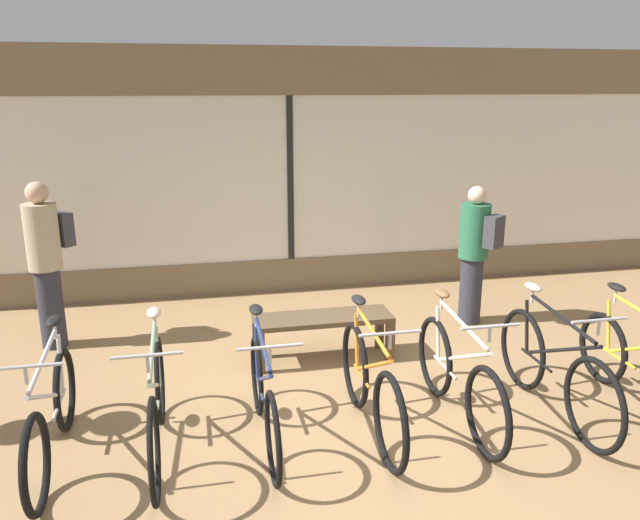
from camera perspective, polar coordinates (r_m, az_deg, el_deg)
The scene contains 12 objects.
ground_plane at distance 5.45m, azimuth 3.71°, elevation -14.37°, with size 24.00×24.00×0.00m, color #99754C.
shop_back_wall at distance 8.26m, azimuth -2.76°, elevation 8.13°, with size 12.00×0.08×3.20m.
bicycle_far_left at distance 5.12m, azimuth -23.33°, elevation -13.07°, with size 0.46×1.74×1.02m.
bicycle_left at distance 4.96m, azimuth -14.68°, elevation -12.76°, with size 0.46×1.79×1.05m.
bicycle_center_left at distance 4.99m, azimuth -5.16°, elevation -12.40°, with size 0.46×1.68×1.02m.
bicycle_center at distance 5.10m, azimuth 4.65°, elevation -11.46°, with size 0.46×1.73×1.06m.
bicycle_center_right at distance 5.38m, azimuth 12.52°, elevation -10.42°, with size 0.46×1.75×1.04m.
bicycle_right at distance 5.70m, azimuth 20.62°, elevation -9.39°, with size 0.46×1.82×1.06m.
bicycle_far_right at distance 6.14m, azimuth 27.14°, elevation -8.69°, with size 0.46×1.69×1.02m.
display_bench at distance 6.35m, azimuth 0.26°, elevation -5.87°, with size 1.40×0.44×0.48m.
customer_near_rack at distance 7.11m, azimuth -23.72°, elevation 0.04°, with size 0.54×0.55×1.79m.
customer_by_window at distance 7.42m, azimuth 13.97°, elevation 0.80°, with size 0.51×0.56×1.63m.
Camera 1 is at (-1.31, -4.53, 2.74)m, focal length 35.00 mm.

